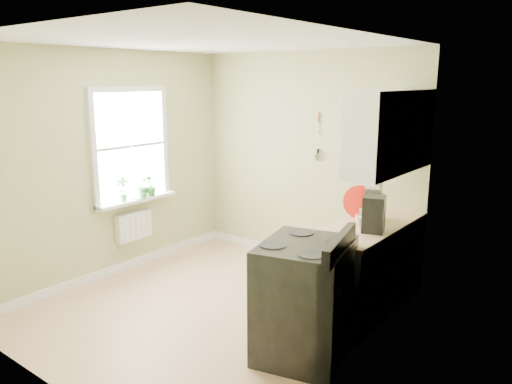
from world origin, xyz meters
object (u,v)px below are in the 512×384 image
Objects in this scene: stand_mixer at (371,205)px; kettle at (364,208)px; coffee_maker at (374,215)px; stove at (305,299)px.

stand_mixer is 0.18m from kettle.
kettle is at bearing 126.15° from coffee_maker.
stove is 1.12m from coffee_maker.
coffee_maker is at bearing 80.84° from stove.
stand_mixer reaches higher than stove.
stand_mixer is 1.19× the size of coffee_maker.
stove is 3.25× the size of coffee_maker.
kettle is (-0.13, 0.10, -0.07)m from stand_mixer.
stand_mixer is 2.04× the size of kettle.
stove is at bearing -84.19° from kettle.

